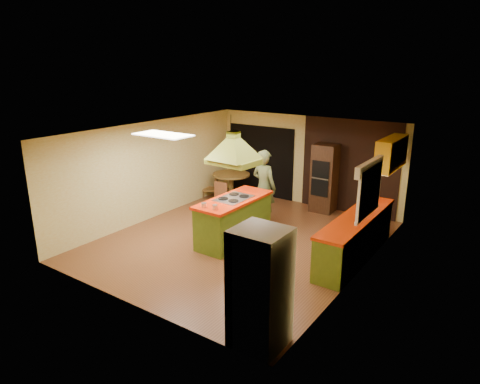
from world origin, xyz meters
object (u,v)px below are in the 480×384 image
Objects in this scene: canister_large at (375,195)px; man at (264,187)px; refrigerator at (260,288)px; dining_table at (231,182)px; wall_oven at (325,178)px; kitchen_island at (234,220)px.

man is at bearing -166.93° from canister_large.
refrigerator is 7.24× the size of canister_large.
canister_large is at bearing -5.40° from dining_table.
man reaches higher than refrigerator.
man reaches higher than canister_large.
wall_oven is at bearing 147.63° from canister_large.
man is 1.02× the size of wall_oven.
refrigerator is at bearing -76.67° from wall_oven.
kitchen_island is 1.89× the size of dining_table.
kitchen_island is 3.74m from refrigerator.
man is at bearing 92.88° from kitchen_island.
man is 2.64m from canister_large.
kitchen_island is 1.09× the size of man.
man is at bearing 121.06° from refrigerator.
kitchen_island is 2.96m from dining_table.
dining_table is 4.34m from canister_large.
wall_oven reaches higher than canister_large.
wall_oven is at bearing 14.56° from dining_table.
refrigerator is 4.77m from canister_large.
wall_oven reaches higher than dining_table.
man is 7.64× the size of canister_large.
man is (-0.05, 1.36, 0.43)m from kitchen_island.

